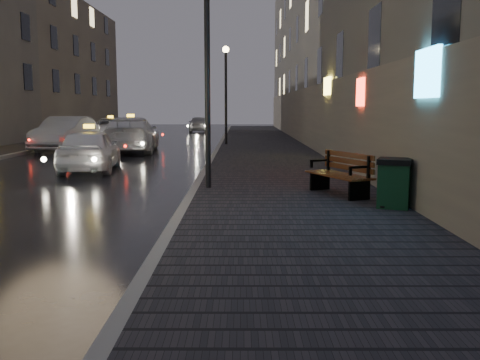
% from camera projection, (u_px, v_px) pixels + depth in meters
% --- Properties ---
extents(ground, '(120.00, 120.00, 0.00)m').
position_uv_depth(ground, '(54.00, 260.00, 7.69)').
color(ground, black).
rests_on(ground, ground).
extents(sidewalk, '(4.60, 58.00, 0.15)m').
position_uv_depth(sidewalk, '(264.00, 147.00, 28.47)').
color(sidewalk, black).
rests_on(sidewalk, ground).
extents(curb, '(0.20, 58.00, 0.15)m').
position_uv_depth(curb, '(219.00, 147.00, 28.48)').
color(curb, slate).
rests_on(curb, ground).
extents(sidewalk_far, '(2.40, 58.00, 0.15)m').
position_uv_depth(sidewalk_far, '(28.00, 147.00, 28.51)').
color(sidewalk_far, black).
rests_on(sidewalk_far, ground).
extents(curb_far, '(0.20, 58.00, 0.15)m').
position_uv_depth(curb_far, '(53.00, 147.00, 28.50)').
color(curb_far, slate).
rests_on(curb_far, ground).
extents(building_near, '(1.80, 50.00, 13.00)m').
position_uv_depth(building_near, '(316.00, 33.00, 31.55)').
color(building_near, '#605B54').
rests_on(building_near, ground).
extents(building_far_c, '(6.00, 22.00, 11.00)m').
position_uv_depth(building_far_c, '(52.00, 68.00, 45.61)').
color(building_far_c, '#6B6051').
rests_on(building_far_c, ground).
extents(lamp_near, '(0.36, 0.36, 5.28)m').
position_uv_depth(lamp_near, '(207.00, 54.00, 13.15)').
color(lamp_near, black).
rests_on(lamp_near, sidewalk).
extents(lamp_far, '(0.36, 0.36, 5.28)m').
position_uv_depth(lamp_far, '(226.00, 83.00, 29.01)').
color(lamp_far, black).
rests_on(lamp_far, sidewalk).
extents(bench, '(1.39, 2.04, 0.99)m').
position_uv_depth(bench, '(341.00, 173.00, 12.45)').
color(bench, black).
rests_on(bench, sidewalk).
extents(trash_bin, '(0.85, 0.85, 1.00)m').
position_uv_depth(trash_bin, '(394.00, 183.00, 10.84)').
color(trash_bin, '#0D311A').
rests_on(trash_bin, sidewalk).
extents(taxi_near, '(2.19, 4.46, 1.46)m').
position_uv_depth(taxi_near, '(90.00, 150.00, 18.21)').
color(taxi_near, white).
rests_on(taxi_near, ground).
extents(car_left_mid, '(2.16, 5.30, 1.71)m').
position_uv_depth(car_left_mid, '(66.00, 134.00, 26.81)').
color(car_left_mid, '#93949B').
rests_on(car_left_mid, ground).
extents(taxi_mid, '(2.88, 6.05, 1.70)m').
position_uv_depth(taxi_mid, '(131.00, 135.00, 25.84)').
color(taxi_mid, silver).
rests_on(taxi_mid, ground).
extents(taxi_far, '(2.68, 5.39, 1.47)m').
position_uv_depth(taxi_far, '(111.00, 129.00, 35.79)').
color(taxi_far, white).
rests_on(taxi_far, ground).
extents(car_far, '(2.12, 4.27, 1.40)m').
position_uv_depth(car_far, '(199.00, 124.00, 46.13)').
color(car_far, '#9E9EA5').
rests_on(car_far, ground).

